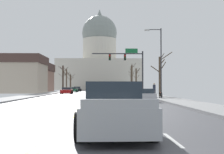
{
  "coord_description": "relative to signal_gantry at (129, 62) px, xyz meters",
  "views": [
    {
      "loc": [
        1.59,
        -32.33,
        1.51
      ],
      "look_at": [
        3.32,
        29.2,
        3.28
      ],
      "focal_mm": 47.7,
      "sensor_mm": 36.0,
      "label": 1
    }
  ],
  "objects": [
    {
      "name": "ground",
      "position": [
        -5.43,
        -13.2,
        -5.14
      ],
      "size": [
        20.0,
        180.0,
        0.2
      ],
      "color": "#4B4B50"
    },
    {
      "name": "signal_gantry",
      "position": [
        0.0,
        0.0,
        0.0
      ],
      "size": [
        7.91,
        0.41,
        7.08
      ],
      "color": "#28282D",
      "rests_on": "ground"
    },
    {
      "name": "street_lamp_right",
      "position": [
        2.54,
        -11.59,
        -0.35
      ],
      "size": [
        1.97,
        0.24,
        7.98
      ],
      "color": "#333338",
      "rests_on": "ground"
    },
    {
      "name": "capitol_building",
      "position": [
        -5.43,
        67.61,
        4.93
      ],
      "size": [
        30.57,
        21.89,
        30.68
      ],
      "color": "beige",
      "rests_on": "ground"
    },
    {
      "name": "sedan_near_00",
      "position": [
        -0.2,
        -3.93,
        -4.59
      ],
      "size": [
        2.11,
        4.41,
        1.22
      ],
      "color": "black",
      "rests_on": "ground"
    },
    {
      "name": "sedan_near_01",
      "position": [
        -0.22,
        -9.65,
        -4.59
      ],
      "size": [
        2.15,
        4.23,
        1.23
      ],
      "color": "silver",
      "rests_on": "ground"
    },
    {
      "name": "sedan_near_02",
      "position": [
        0.02,
        -16.94,
        -4.58
      ],
      "size": [
        2.1,
        4.51,
        1.22
      ],
      "color": "silver",
      "rests_on": "ground"
    },
    {
      "name": "sedan_near_03",
      "position": [
        -3.7,
        -23.34,
        -4.56
      ],
      "size": [
        2.11,
        4.67,
        1.29
      ],
      "color": "#6B6056",
      "rests_on": "ground"
    },
    {
      "name": "sedan_near_04",
      "position": [
        -3.83,
        -29.85,
        -4.57
      ],
      "size": [
        2.12,
        4.71,
        1.25
      ],
      "color": "navy",
      "rests_on": "ground"
    },
    {
      "name": "pickup_truck_near_05",
      "position": [
        -3.51,
        -35.68,
        -4.43
      ],
      "size": [
        2.32,
        5.74,
        1.64
      ],
      "color": "#ADB2B7",
      "rests_on": "ground"
    },
    {
      "name": "sedan_oncoming_00",
      "position": [
        -10.57,
        8.91,
        -4.61
      ],
      "size": [
        2.1,
        4.35,
        1.19
      ],
      "color": "#B71414",
      "rests_on": "ground"
    },
    {
      "name": "sedan_oncoming_01",
      "position": [
        -10.76,
        22.07,
        -4.62
      ],
      "size": [
        2.16,
        4.47,
        1.14
      ],
      "color": "#1E7247",
      "rests_on": "ground"
    },
    {
      "name": "sedan_oncoming_02",
      "position": [
        -10.72,
        32.24,
        -4.6
      ],
      "size": [
        1.96,
        4.21,
        1.23
      ],
      "color": "black",
      "rests_on": "ground"
    },
    {
      "name": "flank_building_00",
      "position": [
        -22.35,
        15.63,
        -1.31
      ],
      "size": [
        12.74,
        10.38,
        7.59
      ],
      "color": "#B2A38E",
      "rests_on": "ground"
    },
    {
      "name": "flank_building_01",
      "position": [
        -22.9,
        30.16,
        -1.6
      ],
      "size": [
        11.92,
        10.08,
        7.02
      ],
      "color": "#8C6656",
      "rests_on": "ground"
    },
    {
      "name": "bare_tree_00",
      "position": [
        3.02,
        26.31,
        -1.69
      ],
      "size": [
        1.39,
        2.33,
        6.89
      ],
      "color": "brown",
      "rests_on": "ground"
    },
    {
      "name": "bare_tree_01",
      "position": [
        -14.1,
        36.52,
        -1.81
      ],
      "size": [
        1.99,
        2.87,
        6.86
      ],
      "color": "#4C3D2D",
      "rests_on": "ground"
    },
    {
      "name": "bare_tree_02",
      "position": [
        3.28,
        19.15,
        -2.34
      ],
      "size": [
        1.9,
        2.21,
        5.16
      ],
      "color": "#4C3D2D",
      "rests_on": "ground"
    },
    {
      "name": "bare_tree_03",
      "position": [
        -13.42,
        24.71,
        -1.85
      ],
      "size": [
        2.42,
        2.06,
        6.09
      ],
      "color": "#423328",
      "rests_on": "ground"
    },
    {
      "name": "bare_tree_04",
      "position": [
        3.46,
        32.18,
        -1.69
      ],
      "size": [
        1.82,
        1.7,
        6.66
      ],
      "color": "#4C3D2D",
      "rests_on": "ground"
    },
    {
      "name": "bare_tree_05",
      "position": [
        -13.45,
        40.8,
        -2.49
      ],
      "size": [
        2.48,
        1.79,
        5.57
      ],
      "color": "#4C3D2D",
      "rests_on": "ground"
    },
    {
      "name": "bare_tree_06",
      "position": [
        3.36,
        -7.94,
        -2.22
      ],
      "size": [
        2.63,
        1.69,
        5.61
      ],
      "color": "#4C3D2D",
      "rests_on": "ground"
    },
    {
      "name": "pedestrian_00",
      "position": [
        2.38,
        -9.2,
        -4.1
      ],
      "size": [
        0.35,
        0.34,
        1.67
      ],
      "color": "#33333D",
      "rests_on": "ground"
    },
    {
      "name": "bicycle_parked",
      "position": [
        2.38,
        -13.23,
        -4.68
      ],
      "size": [
        0.12,
        1.77,
        0.85
      ],
      "color": "black",
      "rests_on": "ground"
    }
  ]
}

